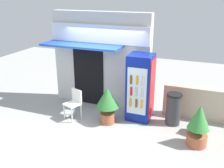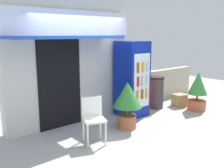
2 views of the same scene
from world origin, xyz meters
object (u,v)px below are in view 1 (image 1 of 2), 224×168
object	(u,v)px
potted_plant_curbside	(199,124)
cardboard_box	(197,128)
potted_plant_near_shop	(107,101)
trash_bin	(173,109)
plastic_chair	(74,102)
drink_cooler	(140,88)

from	to	relation	value
potted_plant_curbside	cardboard_box	distance (m)	0.69
potted_plant_curbside	cardboard_box	bearing A→B (deg)	91.89
potted_plant_near_shop	potted_plant_curbside	world-z (taller)	potted_plant_curbside
potted_plant_near_shop	trash_bin	xyz separation A→B (m)	(1.73, 0.61, -0.21)
plastic_chair	drink_cooler	bearing A→B (deg)	21.74
plastic_chair	potted_plant_near_shop	distance (m)	1.02
potted_plant_near_shop	cardboard_box	size ratio (longest dim) A/B	2.99
drink_cooler	potted_plant_near_shop	size ratio (longest dim) A/B	1.81
drink_cooler	potted_plant_near_shop	bearing A→B (deg)	-141.10
potted_plant_near_shop	trash_bin	world-z (taller)	potted_plant_near_shop
potted_plant_curbside	cardboard_box	world-z (taller)	potted_plant_curbside
potted_plant_near_shop	trash_bin	size ratio (longest dim) A/B	1.16
potted_plant_near_shop	drink_cooler	bearing A→B (deg)	38.90
potted_plant_near_shop	cardboard_box	bearing A→B (deg)	6.97
plastic_chair	trash_bin	xyz separation A→B (m)	(2.74, 0.70, -0.07)
potted_plant_curbside	trash_bin	bearing A→B (deg)	129.22
potted_plant_curbside	potted_plant_near_shop	bearing A→B (deg)	173.91
cardboard_box	potted_plant_curbside	bearing A→B (deg)	-88.11
plastic_chair	potted_plant_near_shop	bearing A→B (deg)	5.01
drink_cooler	potted_plant_curbside	xyz separation A→B (m)	(1.68, -0.88, -0.38)
plastic_chair	cardboard_box	world-z (taller)	plastic_chair
drink_cooler	cardboard_box	distance (m)	1.87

